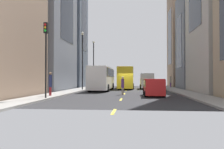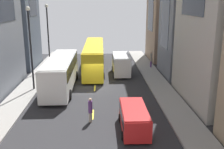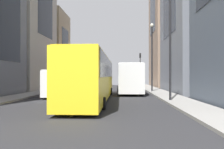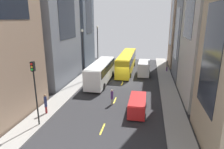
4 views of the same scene
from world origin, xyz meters
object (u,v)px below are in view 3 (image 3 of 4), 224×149
at_px(car_red_0, 89,82).
at_px(streetcar_yellow, 94,75).
at_px(pedestrian_crossing_mid, 144,80).
at_px(traffic_light_near_corner, 140,63).
at_px(delivery_van_white, 61,81).
at_px(pedestrian_crossing_near, 106,82).
at_px(city_bus_white, 129,76).

bearing_deg(car_red_0, streetcar_yellow, 100.25).
bearing_deg(pedestrian_crossing_mid, streetcar_yellow, -88.41).
distance_m(car_red_0, traffic_light_near_corner, 11.01).
xyz_separation_m(car_red_0, pedestrian_crossing_mid, (-9.81, -2.34, 0.33)).
relative_size(streetcar_yellow, pedestrian_crossing_mid, 6.69).
xyz_separation_m(delivery_van_white, pedestrian_crossing_near, (-3.40, -14.09, -0.46)).
xyz_separation_m(streetcar_yellow, pedestrian_crossing_near, (0.11, -16.66, -1.08)).
distance_m(pedestrian_crossing_mid, traffic_light_near_corner, 3.96).
relative_size(streetcar_yellow, delivery_van_white, 2.83).
height_order(city_bus_white, pedestrian_crossing_mid, city_bus_white).
distance_m(streetcar_yellow, car_red_0, 18.49).
relative_size(delivery_van_white, traffic_light_near_corner, 0.82).
bearing_deg(traffic_light_near_corner, pedestrian_crossing_near, 45.07).
xyz_separation_m(city_bus_white, traffic_light_near_corner, (-2.75, -14.60, 2.50)).
bearing_deg(pedestrian_crossing_near, city_bus_white, 21.80).
distance_m(delivery_van_white, traffic_light_near_corner, 22.61).
bearing_deg(car_red_0, traffic_light_near_corner, -153.38).
relative_size(city_bus_white, car_red_0, 2.41).
relative_size(delivery_van_white, pedestrian_crossing_near, 2.65).
height_order(streetcar_yellow, delivery_van_white, streetcar_yellow).
bearing_deg(city_bus_white, delivery_van_white, 39.72).
height_order(city_bus_white, pedestrian_crossing_near, city_bus_white).
height_order(delivery_van_white, pedestrian_crossing_mid, delivery_van_white).
bearing_deg(car_red_0, pedestrian_crossing_near, 154.67).
bearing_deg(streetcar_yellow, delivery_van_white, -36.26).
xyz_separation_m(streetcar_yellow, pedestrian_crossing_mid, (-6.53, -20.51, -0.78)).
relative_size(pedestrian_crossing_mid, traffic_light_near_corner, 0.35).
bearing_deg(streetcar_yellow, pedestrian_crossing_near, -89.62).
height_order(car_red_0, pedestrian_crossing_mid, pedestrian_crossing_mid).
distance_m(car_red_0, pedestrian_crossing_near, 3.51).
bearing_deg(pedestrian_crossing_near, pedestrian_crossing_mid, 119.79).
distance_m(streetcar_yellow, pedestrian_crossing_mid, 21.53).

